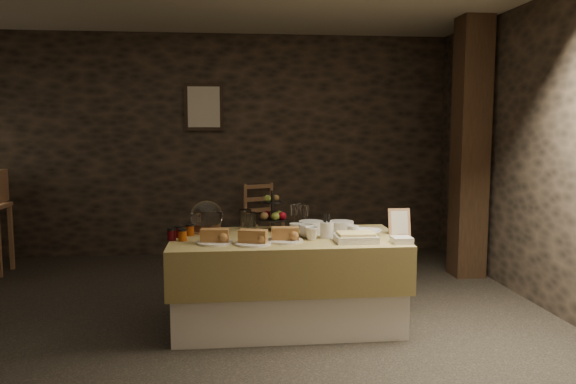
{
  "coord_description": "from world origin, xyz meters",
  "views": [
    {
      "loc": [
        0.14,
        -4.21,
        1.51
      ],
      "look_at": [
        0.6,
        0.2,
        1.0
      ],
      "focal_mm": 35.0,
      "sensor_mm": 36.0,
      "label": 1
    }
  ],
  "objects": [
    {
      "name": "bread_platter_right",
      "position": [
        0.54,
        -0.22,
        0.73
      ],
      "size": [
        0.26,
        0.26,
        0.11
      ],
      "color": "silver",
      "rests_on": "buffet_table"
    },
    {
      "name": "bowl",
      "position": [
        1.17,
        -0.1,
        0.71
      ],
      "size": [
        0.28,
        0.28,
        0.05
      ],
      "primitive_type": "imported",
      "rotation": [
        0.0,
        0.0,
        -0.4
      ],
      "color": "silver",
      "rests_on": "buffet_table"
    },
    {
      "name": "cake_dome",
      "position": [
        -0.05,
        0.23,
        0.79
      ],
      "size": [
        0.26,
        0.26,
        0.26
      ],
      "color": "brown",
      "rests_on": "buffet_table"
    },
    {
      "name": "bread_platter_center",
      "position": [
        0.3,
        -0.3,
        0.73
      ],
      "size": [
        0.26,
        0.26,
        0.11
      ],
      "color": "silver",
      "rests_on": "buffet_table"
    },
    {
      "name": "plate_stack_a",
      "position": [
        0.77,
        0.06,
        0.74
      ],
      "size": [
        0.19,
        0.19,
        0.1
      ],
      "primitive_type": "cylinder",
      "color": "silver",
      "rests_on": "buffet_table"
    },
    {
      "name": "square_dish",
      "position": [
        1.36,
        -0.36,
        0.71
      ],
      "size": [
        0.14,
        0.14,
        0.04
      ],
      "primitive_type": "cube",
      "color": "silver",
      "rests_on": "buffet_table"
    },
    {
      "name": "cup_a",
      "position": [
        0.71,
        -0.08,
        0.74
      ],
      "size": [
        0.16,
        0.16,
        0.1
      ],
      "primitive_type": "imported",
      "rotation": [
        0.0,
        0.0,
        0.39
      ],
      "color": "silver",
      "rests_on": "buffet_table"
    },
    {
      "name": "room_shell",
      "position": [
        0.0,
        0.0,
        1.56
      ],
      "size": [
        5.52,
        5.02,
        2.6
      ],
      "color": "black",
      "rests_on": "ground"
    },
    {
      "name": "cutlery_holder",
      "position": [
        0.86,
        -0.13,
        0.75
      ],
      "size": [
        0.1,
        0.1,
        0.12
      ],
      "primitive_type": "cylinder",
      "color": "silver",
      "rests_on": "buffet_table"
    },
    {
      "name": "menu_frame",
      "position": [
        1.45,
        -0.02,
        0.78
      ],
      "size": [
        0.17,
        0.08,
        0.22
      ],
      "primitive_type": "cube",
      "rotation": [
        -0.24,
        0.0,
        -0.04
      ],
      "color": "brown",
      "rests_on": "buffet_table"
    },
    {
      "name": "bread_platter_left",
      "position": [
        0.03,
        -0.23,
        0.73
      ],
      "size": [
        0.26,
        0.26,
        0.11
      ],
      "color": "silver",
      "rests_on": "buffet_table"
    },
    {
      "name": "cup_b",
      "position": [
        0.74,
        -0.18,
        0.73
      ],
      "size": [
        0.12,
        0.12,
        0.1
      ],
      "primitive_type": "imported",
      "rotation": [
        0.0,
        0.0,
        -0.18
      ],
      "color": "silver",
      "rests_on": "buffet_table"
    },
    {
      "name": "mug_c",
      "position": [
        0.64,
        -0.0,
        0.73
      ],
      "size": [
        0.09,
        0.09,
        0.09
      ],
      "primitive_type": "cylinder",
      "color": "silver",
      "rests_on": "buffet_table"
    },
    {
      "name": "fruit_stand",
      "position": [
        0.48,
        0.24,
        0.81
      ],
      "size": [
        0.23,
        0.23,
        0.32
      ],
      "rotation": [
        0.0,
        0.0,
        -0.41
      ],
      "color": "black",
      "rests_on": "buffet_table"
    },
    {
      "name": "timber_column",
      "position": [
        2.55,
        1.21,
        1.3
      ],
      "size": [
        0.3,
        0.3,
        2.6
      ],
      "primitive_type": "cube",
      "color": "black",
      "rests_on": "ground_plane"
    },
    {
      "name": "tart_dish",
      "position": [
        1.04,
        -0.29,
        0.72
      ],
      "size": [
        0.3,
        0.22,
        0.07
      ],
      "color": "silver",
      "rests_on": "buffet_table"
    },
    {
      "name": "plate_stack_b",
      "position": [
        1.01,
        0.11,
        0.73
      ],
      "size": [
        0.2,
        0.2,
        0.08
      ],
      "primitive_type": "cylinder",
      "color": "silver",
      "rests_on": "buffet_table"
    },
    {
      "name": "mug_d",
      "position": [
        1.06,
        -0.12,
        0.73
      ],
      "size": [
        0.08,
        0.08,
        0.09
      ],
      "primitive_type": "cylinder",
      "color": "silver",
      "rests_on": "buffet_table"
    },
    {
      "name": "chair",
      "position": [
        0.54,
        2.34,
        0.38
      ],
      "size": [
        0.51,
        0.49,
        0.66
      ],
      "rotation": [
        0.0,
        0.0,
        0.36
      ],
      "color": "brown",
      "rests_on": "ground_plane"
    },
    {
      "name": "storage_jar_b",
      "position": [
        0.3,
        0.3,
        0.76
      ],
      "size": [
        0.09,
        0.09,
        0.14
      ],
      "primitive_type": "cylinder",
      "color": "white",
      "rests_on": "buffet_table"
    },
    {
      "name": "framed_picture",
      "position": [
        -0.15,
        2.47,
        1.75
      ],
      "size": [
        0.45,
        0.04,
        0.55
      ],
      "color": "black",
      "rests_on": "room_shell"
    },
    {
      "name": "buffet_table",
      "position": [
        0.56,
        -0.04,
        0.4
      ],
      "size": [
        1.74,
        0.92,
        0.69
      ],
      "color": "white",
      "rests_on": "ground_plane"
    },
    {
      "name": "storage_jar_a",
      "position": [
        0.26,
        0.32,
        0.77
      ],
      "size": [
        0.1,
        0.1,
        0.16
      ],
      "primitive_type": "cylinder",
      "color": "white",
      "rests_on": "buffet_table"
    },
    {
      "name": "ground_plane",
      "position": [
        0.0,
        0.0,
        0.0
      ],
      "size": [
        5.5,
        5.0,
        0.01
      ],
      "primitive_type": "cube",
      "color": "black",
      "rests_on": "ground"
    },
    {
      "name": "jam_jars",
      "position": [
        -0.23,
        -0.03,
        0.72
      ],
      "size": [
        0.18,
        0.26,
        0.07
      ],
      "color": "#550A13",
      "rests_on": "buffet_table"
    }
  ]
}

